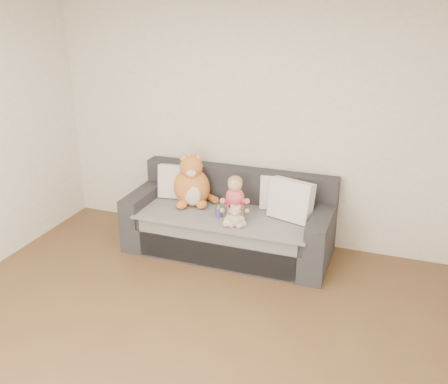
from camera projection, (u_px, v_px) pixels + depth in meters
name	position (u px, v px, depth m)	size (l,w,h in m)	color
room_shell	(163.00, 191.00, 3.64)	(5.00, 5.00, 5.00)	brown
sofa	(230.00, 223.00, 5.46)	(2.20, 0.94, 0.85)	#29292E
cushion_left	(177.00, 181.00, 5.67)	(0.44, 0.25, 0.39)	silver
cushion_right_back	(279.00, 192.00, 5.38)	(0.43, 0.26, 0.38)	silver
cushion_right_front	(291.00, 200.00, 5.10)	(0.50, 0.33, 0.43)	silver
toddler	(235.00, 200.00, 5.18)	(0.31, 0.45, 0.44)	#EC5453
plush_cat	(192.00, 184.00, 5.47)	(0.50, 0.50, 0.63)	#CA712D
teddy_bear	(236.00, 218.00, 4.98)	(0.18, 0.14, 0.23)	#C0B285
plush_cow	(236.00, 213.00, 5.11)	(0.16, 0.24, 0.19)	white
sippy_cup	(219.00, 211.00, 5.21)	(0.11, 0.07, 0.13)	#543BA1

